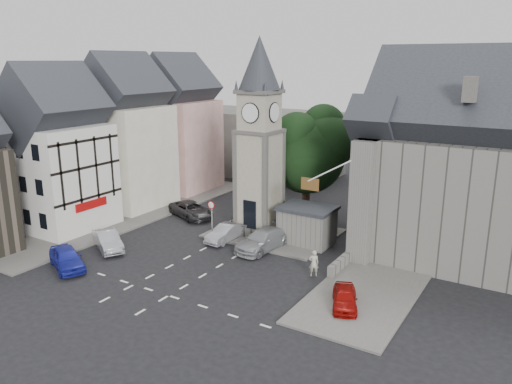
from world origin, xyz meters
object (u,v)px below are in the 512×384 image
Objects in this scene: clock_tower at (259,138)px; car_east_red at (345,298)px; pedestrian at (314,263)px; stone_shelter at (307,225)px; car_west_blue at (67,258)px.

clock_tower is 4.51× the size of car_east_red.
car_east_red is at bearing -38.31° from clock_tower.
pedestrian reaches higher than car_east_red.
stone_shelter is 0.96× the size of car_west_blue.
car_east_red is 4.68m from pedestrian.
car_west_blue is at bearing 171.42° from car_east_red.
car_east_red is at bearing -50.16° from car_west_blue.
car_west_blue is at bearing -132.34° from stone_shelter.
clock_tower is 3.61× the size of car_west_blue.
car_west_blue is at bearing -118.19° from clock_tower.
pedestrian is (-3.50, 3.10, 0.32)m from car_east_red.
clock_tower reaches higher than car_east_red.
clock_tower is 3.78× the size of stone_shelter.
stone_shelter is 2.30× the size of pedestrian.
car_east_red is (19.00, 4.90, -0.15)m from car_west_blue.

